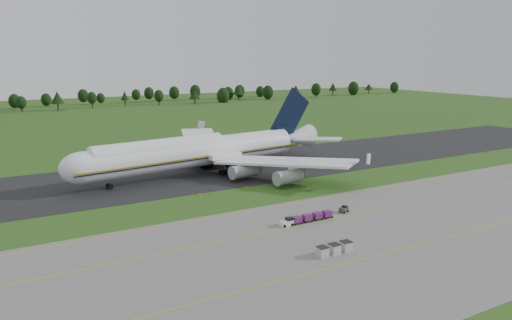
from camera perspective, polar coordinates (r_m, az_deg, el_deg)
ground at (r=114.99m, az=0.56°, el=-4.01°), size 600.00×600.00×0.00m
apron at (r=88.86m, az=11.90°, el=-9.10°), size 300.00×52.00×0.06m
taxiway at (r=139.07m, az=-5.30°, el=-1.25°), size 300.00×40.00×0.08m
apron_markings at (r=93.83m, az=9.03°, el=-7.83°), size 300.00×30.20×0.01m
tree_line at (r=321.49m, az=-17.62°, el=6.78°), size 528.34×22.52×11.86m
aircraft at (r=134.66m, az=-6.40°, el=1.02°), size 78.83×75.88×22.05m
baggage_train at (r=96.82m, az=5.72°, el=-6.64°), size 11.73×1.50×1.44m
utility_cart at (r=103.73m, az=9.99°, el=-5.64°), size 2.13×1.64×1.03m
uld_row at (r=82.54m, az=8.95°, el=-10.00°), size 6.49×1.69×1.67m
edge_markers at (r=117.21m, az=-3.74°, el=-3.59°), size 12.60×0.30×0.60m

